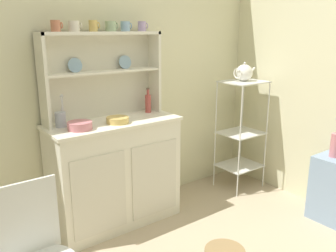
% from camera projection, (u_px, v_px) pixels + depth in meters
% --- Properties ---
extents(wall_back, '(3.84, 0.05, 2.50)m').
position_uv_depth(wall_back, '(100.00, 69.00, 2.90)').
color(wall_back, beige).
rests_on(wall_back, ground).
extents(hutch_cabinet, '(1.05, 0.45, 0.87)m').
position_uv_depth(hutch_cabinet, '(115.00, 172.00, 2.90)').
color(hutch_cabinet, silver).
rests_on(hutch_cabinet, ground).
extents(hutch_shelf_unit, '(0.98, 0.18, 0.68)m').
position_uv_depth(hutch_shelf_unit, '(101.00, 68.00, 2.81)').
color(hutch_shelf_unit, silver).
rests_on(hutch_shelf_unit, hutch_cabinet).
extents(bakers_rack, '(0.40, 0.34, 1.09)m').
position_uv_depth(bakers_rack, '(241.00, 126.00, 3.53)').
color(bakers_rack, silver).
rests_on(bakers_rack, ground).
extents(wire_chair, '(0.36, 0.36, 0.85)m').
position_uv_depth(wire_chair, '(35.00, 249.00, 1.76)').
color(wire_chair, white).
rests_on(wire_chair, ground).
extents(cup_terracotta_0, '(0.08, 0.07, 0.08)m').
position_uv_depth(cup_terracotta_0, '(56.00, 26.00, 2.49)').
color(cup_terracotta_0, '#C67556').
rests_on(cup_terracotta_0, hutch_shelf_unit).
extents(cup_cream_1, '(0.10, 0.08, 0.08)m').
position_uv_depth(cup_cream_1, '(74.00, 26.00, 2.57)').
color(cup_cream_1, silver).
rests_on(cup_cream_1, hutch_shelf_unit).
extents(cup_gold_2, '(0.08, 0.06, 0.08)m').
position_uv_depth(cup_gold_2, '(93.00, 26.00, 2.65)').
color(cup_gold_2, '#DBB760').
rests_on(cup_gold_2, hutch_shelf_unit).
extents(cup_sage_3, '(0.10, 0.08, 0.08)m').
position_uv_depth(cup_sage_3, '(111.00, 26.00, 2.74)').
color(cup_sage_3, '#9EB78E').
rests_on(cup_sage_3, hutch_shelf_unit).
extents(cup_sky_4, '(0.09, 0.07, 0.08)m').
position_uv_depth(cup_sky_4, '(125.00, 26.00, 2.81)').
color(cup_sky_4, '#8EB2D1').
rests_on(cup_sky_4, hutch_shelf_unit).
extents(cup_lilac_5, '(0.08, 0.07, 0.08)m').
position_uv_depth(cup_lilac_5, '(142.00, 26.00, 2.90)').
color(cup_lilac_5, '#B79ECC').
rests_on(cup_lilac_5, hutch_shelf_unit).
extents(bowl_mixing_large, '(0.18, 0.18, 0.06)m').
position_uv_depth(bowl_mixing_large, '(80.00, 126.00, 2.54)').
color(bowl_mixing_large, '#D17A84').
rests_on(bowl_mixing_large, hutch_cabinet).
extents(bowl_floral_medium, '(0.17, 0.17, 0.05)m').
position_uv_depth(bowl_floral_medium, '(118.00, 120.00, 2.72)').
color(bowl_floral_medium, '#DBB760').
rests_on(bowl_floral_medium, hutch_cabinet).
extents(jam_bottle, '(0.05, 0.05, 0.21)m').
position_uv_depth(jam_bottle, '(148.00, 103.00, 3.05)').
color(jam_bottle, '#B74C47').
rests_on(jam_bottle, hutch_cabinet).
extents(utensil_jar, '(0.08, 0.08, 0.24)m').
position_uv_depth(utensil_jar, '(61.00, 119.00, 2.61)').
color(utensil_jar, '#B2B7C6').
rests_on(utensil_jar, hutch_cabinet).
extents(porcelain_teapot, '(0.25, 0.16, 0.18)m').
position_uv_depth(porcelain_teapot, '(244.00, 73.00, 3.39)').
color(porcelain_teapot, white).
rests_on(porcelain_teapot, bakers_rack).
extents(flower_vase, '(0.07, 0.07, 0.34)m').
position_uv_depth(flower_vase, '(335.00, 142.00, 2.90)').
color(flower_vase, '#D17A84').
rests_on(flower_vase, side_shelf_blue).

